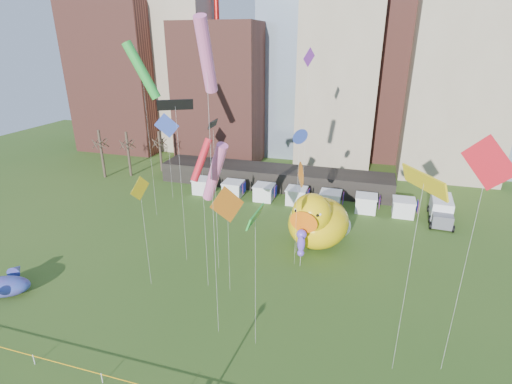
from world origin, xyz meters
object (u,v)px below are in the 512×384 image
(whale_inflatable, at_px, (5,285))
(box_truck, at_px, (441,209))
(big_duck, at_px, (317,221))
(seahorse_green, at_px, (315,215))
(seahorse_purple, at_px, (301,241))
(small_duck, at_px, (337,225))

(whale_inflatable, bearing_deg, box_truck, 13.48)
(box_truck, bearing_deg, big_duck, -137.89)
(seahorse_green, bearing_deg, big_duck, -35.93)
(big_duck, relative_size, whale_inflatable, 1.72)
(whale_inflatable, bearing_deg, seahorse_purple, 4.47)
(small_duck, distance_m, seahorse_purple, 8.64)
(small_duck, distance_m, box_truck, 15.76)
(small_duck, xyz_separation_m, whale_inflatable, (-29.25, -20.73, -0.63))
(big_duck, relative_size, small_duck, 2.12)
(big_duck, bearing_deg, whale_inflatable, -135.20)
(box_truck, bearing_deg, small_duck, -141.98)
(big_duck, height_order, whale_inflatable, big_duck)
(seahorse_purple, distance_m, box_truck, 23.32)
(seahorse_green, xyz_separation_m, whale_inflatable, (-26.79, -17.96, -2.89))
(big_duck, distance_m, box_truck, 19.38)
(small_duck, height_order, whale_inflatable, small_duck)
(seahorse_purple, bearing_deg, box_truck, 39.52)
(small_duck, height_order, box_truck, small_duck)
(big_duck, xyz_separation_m, whale_inflatable, (-27.15, -17.62, -2.41))
(small_duck, relative_size, box_truck, 0.67)
(small_duck, height_order, seahorse_purple, seahorse_purple)
(big_duck, relative_size, seahorse_purple, 2.29)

